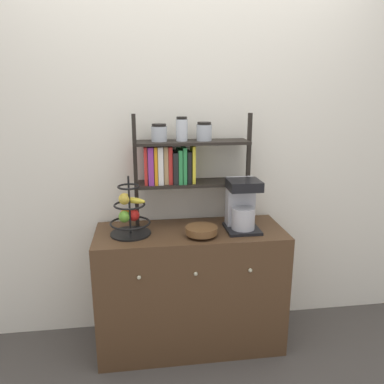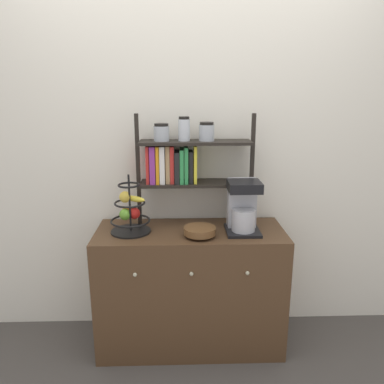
% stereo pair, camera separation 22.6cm
% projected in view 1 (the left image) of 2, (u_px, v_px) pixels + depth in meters
% --- Properties ---
extents(ground_plane, '(12.00, 12.00, 0.00)m').
position_uv_depth(ground_plane, '(195.00, 365.00, 2.31)').
color(ground_plane, '#47423D').
extents(wall_back, '(7.00, 0.05, 2.60)m').
position_uv_depth(wall_back, '(185.00, 144.00, 2.46)').
color(wall_back, silver).
rests_on(wall_back, ground_plane).
extents(sideboard, '(1.17, 0.48, 0.80)m').
position_uv_depth(sideboard, '(190.00, 288.00, 2.43)').
color(sideboard, '#4C331E').
rests_on(sideboard, ground_plane).
extents(coffee_maker, '(0.20, 0.23, 0.32)m').
position_uv_depth(coffee_maker, '(242.00, 205.00, 2.31)').
color(coffee_maker, black).
rests_on(coffee_maker, sideboard).
extents(fruit_stand, '(0.24, 0.24, 0.36)m').
position_uv_depth(fruit_stand, '(129.00, 215.00, 2.25)').
color(fruit_stand, black).
rests_on(fruit_stand, sideboard).
extents(wooden_bowl, '(0.19, 0.19, 0.06)m').
position_uv_depth(wooden_bowl, '(201.00, 231.00, 2.23)').
color(wooden_bowl, brown).
rests_on(wooden_bowl, sideboard).
extents(shelf_hutch, '(0.75, 0.20, 0.71)m').
position_uv_depth(shelf_hutch, '(179.00, 159.00, 2.34)').
color(shelf_hutch, black).
rests_on(shelf_hutch, sideboard).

